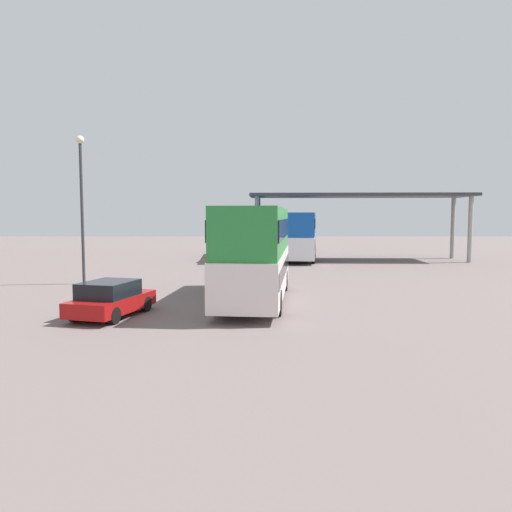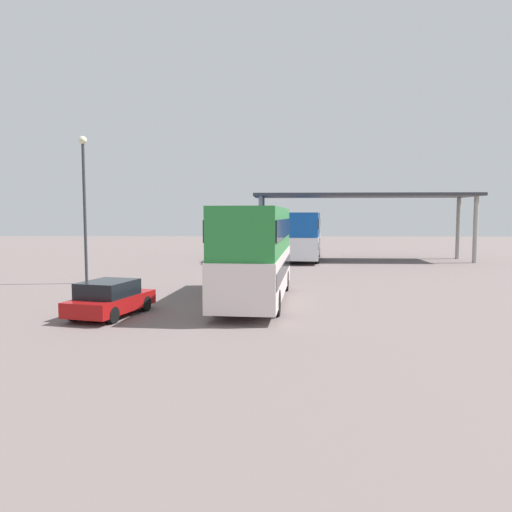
{
  "view_description": "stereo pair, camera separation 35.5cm",
  "coord_description": "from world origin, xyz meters",
  "px_view_note": "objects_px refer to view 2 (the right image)",
  "views": [
    {
      "loc": [
        1.1,
        -18.73,
        3.78
      ],
      "look_at": [
        0.93,
        2.63,
        2.0
      ],
      "focal_mm": 34.25,
      "sensor_mm": 36.0,
      "label": 1
    },
    {
      "loc": [
        1.45,
        -18.73,
        3.78
      ],
      "look_at": [
        0.93,
        2.63,
        2.0
      ],
      "focal_mm": 34.25,
      "sensor_mm": 36.0,
      "label": 2
    }
  ],
  "objects_px": {
    "parked_hatchback": "(110,298)",
    "lamppost_tall": "(84,192)",
    "double_decker_main": "(256,250)",
    "double_decker_mid_row": "(305,234)",
    "double_decker_near_canopy": "(257,231)"
  },
  "relations": [
    {
      "from": "parked_hatchback",
      "to": "double_decker_mid_row",
      "type": "xyz_separation_m",
      "value": [
        9.04,
        23.49,
        1.53
      ]
    },
    {
      "from": "double_decker_near_canopy",
      "to": "double_decker_mid_row",
      "type": "bearing_deg",
      "value": -114.17
    },
    {
      "from": "double_decker_main",
      "to": "double_decker_near_canopy",
      "type": "bearing_deg",
      "value": 6.46
    },
    {
      "from": "double_decker_main",
      "to": "parked_hatchback",
      "type": "height_order",
      "value": "double_decker_main"
    },
    {
      "from": "lamppost_tall",
      "to": "parked_hatchback",
      "type": "bearing_deg",
      "value": -64.51
    },
    {
      "from": "double_decker_main",
      "to": "lamppost_tall",
      "type": "distance_m",
      "value": 11.33
    },
    {
      "from": "double_decker_main",
      "to": "lamppost_tall",
      "type": "xyz_separation_m",
      "value": [
        -9.58,
        5.36,
        2.81
      ]
    },
    {
      "from": "double_decker_main",
      "to": "double_decker_mid_row",
      "type": "distance_m",
      "value": 20.41
    },
    {
      "from": "double_decker_main",
      "to": "parked_hatchback",
      "type": "bearing_deg",
      "value": 127.52
    },
    {
      "from": "parked_hatchback",
      "to": "lamppost_tall",
      "type": "xyz_separation_m",
      "value": [
        -4.18,
        8.77,
        4.39
      ]
    },
    {
      "from": "double_decker_main",
      "to": "double_decker_mid_row",
      "type": "bearing_deg",
      "value": -5.04
    },
    {
      "from": "double_decker_main",
      "to": "double_decker_mid_row",
      "type": "height_order",
      "value": "double_decker_main"
    },
    {
      "from": "parked_hatchback",
      "to": "lamppost_tall",
      "type": "height_order",
      "value": "lamppost_tall"
    },
    {
      "from": "double_decker_main",
      "to": "double_decker_near_canopy",
      "type": "xyz_separation_m",
      "value": [
        -0.46,
        21.62,
        0.14
      ]
    },
    {
      "from": "parked_hatchback",
      "to": "double_decker_near_canopy",
      "type": "xyz_separation_m",
      "value": [
        4.93,
        25.03,
        1.73
      ]
    }
  ]
}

